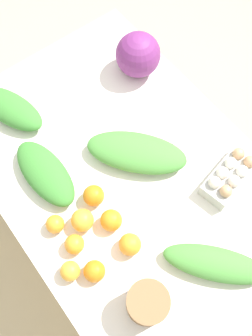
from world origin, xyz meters
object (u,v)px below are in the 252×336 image
paper_bag (147,303)px  egg_carton (230,175)px  greens_bunch_kale (45,173)px  greens_bunch_dandelion (215,264)px  orange_5 (70,271)px  cabbage_purple (138,55)px  orange_3 (74,244)px  greens_bunch_chard (10,109)px  orange_2 (130,244)px  greens_bunch_scallion (137,152)px  orange_0 (111,220)px  orange_4 (82,220)px  orange_7 (94,196)px  orange_1 (55,224)px  orange_6 (94,271)px

paper_bag → egg_carton: bearing=107.2°
greens_bunch_kale → egg_carton: bearing=51.7°
greens_bunch_dandelion → orange_5: size_ratio=5.20×
cabbage_purple → orange_3: 0.79m
greens_bunch_kale → greens_bunch_dandelion: greens_bunch_kale is taller
greens_bunch_chard → orange_2: bearing=3.7°
greens_bunch_scallion → orange_0: greens_bunch_scallion is taller
greens_bunch_scallion → orange_4: bearing=-73.5°
paper_bag → greens_bunch_scallion: paper_bag is taller
cabbage_purple → greens_bunch_scallion: size_ratio=0.49×
greens_bunch_kale → orange_0: 0.30m
paper_bag → orange_2: paper_bag is taller
greens_bunch_dandelion → orange_3: (-0.33, -0.33, -0.00)m
orange_5 → orange_7: orange_7 is taller
cabbage_purple → egg_carton: 0.61m
orange_3 → orange_4: orange_4 is taller
egg_carton → orange_5: bearing=-18.1°
greens_bunch_scallion → orange_0: size_ratio=4.89×
greens_bunch_kale → orange_5: bearing=-19.6°
orange_1 → orange_2: (0.21, 0.16, 0.01)m
greens_bunch_dandelion → orange_4: bearing=-145.7°
greens_bunch_chard → orange_4: (0.54, -0.03, -0.00)m
paper_bag → greens_bunch_scallion: (-0.44, 0.30, -0.03)m
greens_bunch_kale → greens_bunch_scallion: 0.34m
greens_bunch_kale → greens_bunch_dandelion: size_ratio=0.89×
greens_bunch_chard → orange_7: bearing=5.8°
greens_bunch_kale → orange_2: (0.39, 0.09, -0.00)m
cabbage_purple → greens_bunch_scallion: (0.32, -0.26, -0.05)m
greens_bunch_kale → greens_bunch_dandelion: bearing=23.7°
greens_bunch_chard → orange_4: greens_bunch_chard is taller
orange_0 → orange_3: 0.15m
orange_5 → orange_7: (-0.16, 0.21, 0.00)m
greens_bunch_chard → orange_3: 0.60m
orange_1 → cabbage_purple: bearing=119.5°
greens_bunch_kale → greens_bunch_scallion: (0.14, 0.31, 0.00)m
orange_3 → orange_2: bearing=52.0°
egg_carton → orange_2: egg_carton is taller
egg_carton → orange_2: bearing=-14.5°
greens_bunch_dandelion → orange_6: 0.39m
orange_5 → orange_4: bearing=131.7°
cabbage_purple → orange_7: (0.36, -0.48, -0.05)m
egg_carton → orange_1: bearing=-33.0°
greens_bunch_chard → orange_0: (0.60, 0.05, -0.00)m
egg_carton → greens_bunch_chard: size_ratio=0.82×
greens_bunch_chard → orange_5: bearing=-13.8°
orange_0 → orange_5: size_ratio=1.15×
egg_carton → orange_0: bearing=-27.8°
cabbage_purple → greens_bunch_scallion: bearing=-38.7°
cabbage_purple → orange_2: 0.76m
orange_5 → orange_6: size_ratio=0.92×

